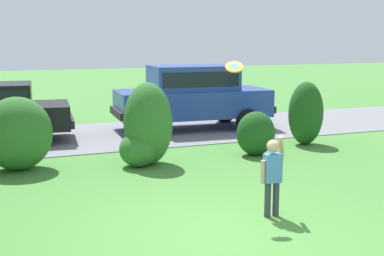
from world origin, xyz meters
TOP-DOWN VIEW (x-y plane):
  - ground_plane at (0.00, 0.00)m, footprint 80.00×80.00m
  - driveway_strip at (0.00, 7.91)m, footprint 28.00×4.40m
  - shrub_centre_left at (-2.39, 4.82)m, footprint 1.43×1.22m
  - shrub_centre at (0.23, 4.28)m, footprint 1.20×1.11m
  - shrub_centre_right at (2.88, 4.24)m, footprint 0.93×0.80m
  - shrub_far_end at (4.67, 4.88)m, footprint 0.92×0.82m
  - parked_suv at (2.79, 8.04)m, footprint 4.80×2.31m
  - child_thrower at (1.07, 0.36)m, footprint 0.46×0.25m
  - frisbee at (0.64, 0.85)m, footprint 0.31×0.26m

SIDE VIEW (x-z plane):
  - ground_plane at x=0.00m, z-range 0.00..0.00m
  - driveway_strip at x=0.00m, z-range 0.00..0.02m
  - shrub_centre_right at x=2.88m, z-range 0.00..1.04m
  - child_thrower at x=1.07m, z-range 0.07..1.36m
  - shrub_centre_left at x=-2.39m, z-range 0.00..1.54m
  - shrub_centre at x=0.23m, z-range -0.10..1.69m
  - shrub_far_end at x=4.67m, z-range 0.00..1.62m
  - parked_suv at x=2.79m, z-range 0.12..2.04m
  - frisbee at x=0.64m, z-range 2.18..2.40m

